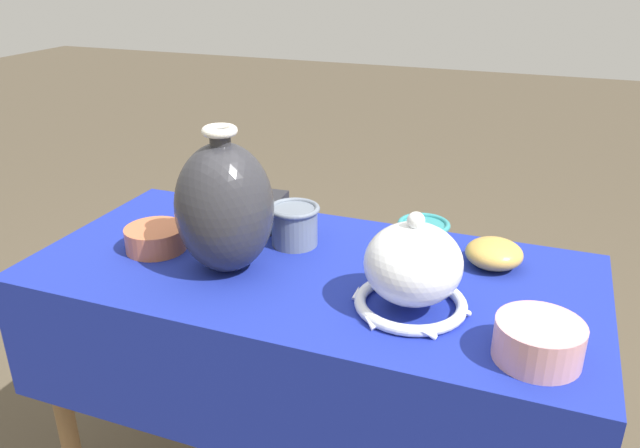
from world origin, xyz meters
TOP-DOWN VIEW (x-y plane):
  - display_table at (0.00, -0.02)m, footprint 1.20×0.57m
  - vase_tall_bulbous at (-0.16, -0.07)m, footprint 0.20×0.20m
  - vase_dome_bell at (0.24, -0.09)m, footprint 0.23×0.21m
  - mosaic_tile_box at (-0.21, 0.16)m, footprint 0.14×0.12m
  - pot_squat_rose at (0.47, -0.17)m, footprint 0.15×0.15m
  - cup_wide_slate at (-0.08, 0.09)m, footprint 0.12×0.12m
  - pot_squat_terracotta at (-0.36, -0.05)m, footprint 0.14×0.14m
  - bowl_shallow_ochre at (0.36, 0.14)m, footprint 0.12×0.12m
  - cup_wide_teal at (0.21, 0.15)m, footprint 0.12×0.12m

SIDE VIEW (x-z plane):
  - display_table at x=0.00m, z-range 0.28..1.02m
  - pot_squat_terracotta at x=-0.36m, z-range 0.74..0.80m
  - bowl_shallow_ochre at x=0.36m, z-range 0.74..0.80m
  - pot_squat_rose at x=0.47m, z-range 0.74..0.81m
  - mosaic_tile_box at x=-0.21m, z-range 0.74..0.82m
  - cup_wide_teal at x=0.21m, z-range 0.75..0.82m
  - cup_wide_slate at x=-0.08m, z-range 0.75..0.84m
  - vase_dome_bell at x=0.24m, z-range 0.73..0.92m
  - vase_tall_bulbous at x=-0.16m, z-range 0.73..1.04m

